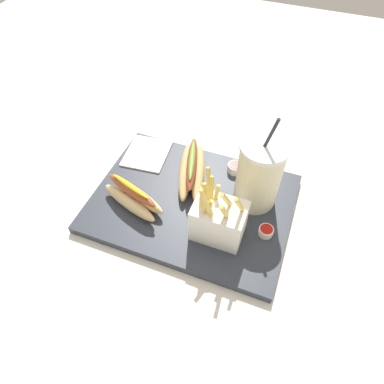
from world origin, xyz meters
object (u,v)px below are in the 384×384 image
Objects in this scene: ketchup_cup_1 at (252,172)px; ketchup_cup_3 at (266,231)px; ketchup_cup_2 at (235,168)px; hot_dog_2 at (133,197)px; soda_cup at (259,174)px; hot_dog_1 at (192,170)px; fries_basket at (218,220)px; napkin_stack at (147,153)px.

ketchup_cup_3 reaches higher than ketchup_cup_1.
ketchup_cup_2 is (-0.04, -0.00, 0.00)m from ketchup_cup_1.
ketchup_cup_2 is (0.18, 0.18, -0.02)m from hot_dog_2.
soda_cup is 0.28m from hot_dog_2.
ketchup_cup_2 is at bearing 31.03° from hot_dog_1.
hot_dog_2 is at bearing -135.25° from ketchup_cup_2.
ketchup_cup_1 is at bearing 39.40° from hot_dog_2.
ketchup_cup_2 is (-0.07, 0.07, -0.07)m from soda_cup.
soda_cup is 1.53× the size of fries_basket.
fries_basket is at bearing -50.78° from hot_dog_1.
ketchup_cup_3 is at bearing -65.91° from ketchup_cup_1.
ketchup_cup_1 is 0.04m from ketchup_cup_2.
ketchup_cup_1 is (0.13, 0.06, -0.01)m from hot_dog_1.
ketchup_cup_2 reaches higher than napkin_stack.
napkin_stack is (-0.14, 0.03, -0.02)m from hot_dog_1.
fries_basket is at bearing -85.04° from ketchup_cup_2.
hot_dog_1 is at bearing -13.18° from napkin_stack.
ketchup_cup_1 is (-0.02, 0.07, -0.07)m from soda_cup.
fries_basket is (-0.05, -0.12, -0.04)m from soda_cup.
fries_basket is at bearing -97.79° from ketchup_cup_1.
fries_basket reaches higher than napkin_stack.
ketchup_cup_2 is (0.09, 0.06, -0.01)m from hot_dog_1.
ketchup_cup_1 is at bearing 4.99° from ketchup_cup_2.
soda_cup reaches higher than hot_dog_1.
fries_basket is 0.11m from ketchup_cup_3.
hot_dog_2 is (-0.20, 0.01, -0.02)m from fries_basket.
soda_cup is 0.13m from fries_basket.
soda_cup reaches higher than fries_basket.
ketchup_cup_3 is (0.07, -0.16, 0.00)m from ketchup_cup_1.
napkin_stack is (-0.23, -0.02, -0.01)m from ketchup_cup_2.
fries_basket is 0.78× the size of hot_dog_1.
soda_cup is 6.42× the size of ketchup_cup_2.
hot_dog_2 is 0.30m from ketchup_cup_3.
ketchup_cup_2 is 0.19m from ketchup_cup_3.
fries_basket is 0.20m from ketchup_cup_1.
ketchup_cup_2 is (-0.02, 0.19, -0.04)m from fries_basket.
hot_dog_1 is at bearing -148.97° from ketchup_cup_2.
fries_basket is at bearing -160.33° from ketchup_cup_3.
napkin_stack is at bearing -174.28° from ketchup_cup_1.
hot_dog_1 is at bearing 129.22° from fries_basket.
ketchup_cup_1 is 0.89× the size of ketchup_cup_2.
hot_dog_1 is 0.15m from ketchup_cup_1.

